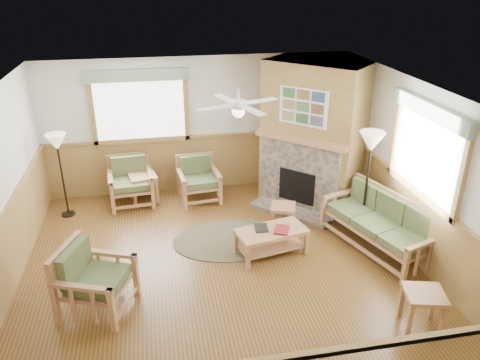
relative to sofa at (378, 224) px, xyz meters
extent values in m
cube|color=brown|center=(-2.55, -0.13, -0.45)|extent=(6.00, 6.00, 0.01)
cube|color=white|center=(-2.55, -0.13, 2.26)|extent=(6.00, 6.00, 0.01)
cube|color=silver|center=(-2.55, 2.87, 0.91)|extent=(6.00, 0.02, 2.70)
cube|color=silver|center=(-2.55, -3.13, 0.91)|extent=(6.00, 0.02, 2.70)
cube|color=silver|center=(0.45, -0.13, 0.91)|extent=(0.02, 6.00, 2.70)
cylinder|color=brown|center=(-2.27, 0.70, -0.44)|extent=(2.43, 2.43, 0.01)
cube|color=maroon|center=(-1.57, 0.11, 0.02)|extent=(0.32, 0.36, 0.03)
cube|color=black|center=(-1.87, 0.23, 0.02)|extent=(0.23, 0.29, 0.03)
camera|label=1|loc=(-3.41, -6.00, 3.74)|focal=35.00mm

